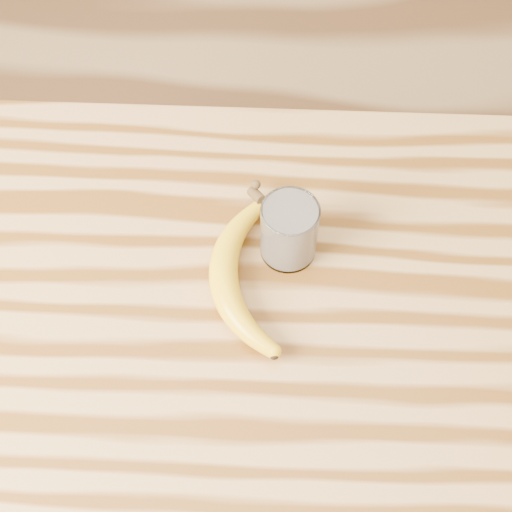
{
  "coord_description": "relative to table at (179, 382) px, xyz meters",
  "views": [
    {
      "loc": [
        0.12,
        -0.35,
        1.73
      ],
      "look_at": [
        0.11,
        0.12,
        0.93
      ],
      "focal_mm": 50.0,
      "sensor_mm": 36.0,
      "label": 1
    }
  ],
  "objects": [
    {
      "name": "smoothie_glass",
      "position": [
        0.15,
        0.15,
        0.18
      ],
      "size": [
        0.08,
        0.08,
        0.1
      ],
      "color": "white",
      "rests_on": "table"
    },
    {
      "name": "room",
      "position": [
        0.0,
        0.0,
        0.58
      ],
      "size": [
        4.04,
        4.04,
        2.7
      ],
      "color": "#9D7A4B",
      "rests_on": "ground"
    },
    {
      "name": "banana",
      "position": [
        0.06,
        0.09,
        0.15
      ],
      "size": [
        0.16,
        0.33,
        0.04
      ],
      "primitive_type": null,
      "rotation": [
        0.0,
        0.0,
        0.13
      ],
      "color": "yellow",
      "rests_on": "table"
    },
    {
      "name": "table",
      "position": [
        0.0,
        0.0,
        0.0
      ],
      "size": [
        1.2,
        0.8,
        0.9
      ],
      "color": "#B18247",
      "rests_on": "ground"
    }
  ]
}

